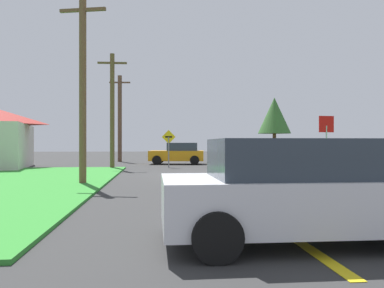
# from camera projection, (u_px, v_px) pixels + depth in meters

# --- Properties ---
(ground_plane) EXTENTS (120.00, 120.00, 0.00)m
(ground_plane) POSITION_uv_depth(u_px,v_px,m) (201.00, 175.00, 19.29)
(ground_plane) COLOR #2F2F2F
(lane_stripe_center) EXTENTS (0.20, 14.00, 0.01)m
(lane_stripe_center) POSITION_uv_depth(u_px,v_px,m) (233.00, 197.00, 11.33)
(lane_stripe_center) COLOR yellow
(lane_stripe_center) RESTS_ON ground
(stop_sign) EXTENTS (0.75, 0.14, 2.82)m
(stop_sign) POSITION_uv_depth(u_px,v_px,m) (326.00, 134.00, 17.98)
(stop_sign) COLOR #9EA0A8
(stop_sign) RESTS_ON ground
(car_approaching_junction) EXTENTS (4.30, 2.58, 1.62)m
(car_approaching_junction) POSITION_uv_depth(u_px,v_px,m) (178.00, 154.00, 29.77)
(car_approaching_junction) COLOR orange
(car_approaching_junction) RESTS_ON ground
(car_behind_on_main_road) EXTENTS (4.29, 2.19, 1.62)m
(car_behind_on_main_road) POSITION_uv_depth(u_px,v_px,m) (297.00, 191.00, 6.15)
(car_behind_on_main_road) COLOR silver
(car_behind_on_main_road) RESTS_ON ground
(utility_pole_near) EXTENTS (1.78, 0.54, 7.15)m
(utility_pole_near) POSITION_uv_depth(u_px,v_px,m) (83.00, 86.00, 14.76)
(utility_pole_near) COLOR brown
(utility_pole_near) RESTS_ON ground
(utility_pole_mid) EXTENTS (1.80, 0.28, 7.14)m
(utility_pole_mid) POSITION_uv_depth(u_px,v_px,m) (112.00, 109.00, 24.34)
(utility_pole_mid) COLOR brown
(utility_pole_mid) RESTS_ON ground
(utility_pole_far) EXTENTS (1.80, 0.35, 7.44)m
(utility_pole_far) POSITION_uv_depth(u_px,v_px,m) (120.00, 118.00, 33.88)
(utility_pole_far) COLOR brown
(utility_pole_far) RESTS_ON ground
(direction_sign) EXTENTS (0.90, 0.16, 2.45)m
(direction_sign) POSITION_uv_depth(u_px,v_px,m) (169.00, 144.00, 25.58)
(direction_sign) COLOR slate
(direction_sign) RESTS_ON ground
(oak_tree_left) EXTENTS (2.78, 2.78, 5.49)m
(oak_tree_left) POSITION_uv_depth(u_px,v_px,m) (274.00, 116.00, 33.42)
(oak_tree_left) COLOR brown
(oak_tree_left) RESTS_ON ground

